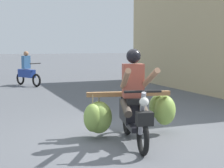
% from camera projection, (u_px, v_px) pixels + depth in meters
% --- Properties ---
extents(ground_plane, '(120.00, 120.00, 0.00)m').
position_uv_depth(ground_plane, '(129.00, 139.00, 5.99)').
color(ground_plane, '#56595E').
extents(motorbike_main_loaded, '(1.74, 1.73, 1.58)m').
position_uv_depth(motorbike_main_loaded, '(130.00, 109.00, 5.94)').
color(motorbike_main_loaded, black).
rests_on(motorbike_main_loaded, ground).
extents(motorbike_distant_ahead_left, '(0.87, 1.48, 1.40)m').
position_uv_depth(motorbike_distant_ahead_left, '(27.00, 72.00, 13.79)').
color(motorbike_distant_ahead_left, black).
rests_on(motorbike_distant_ahead_left, ground).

